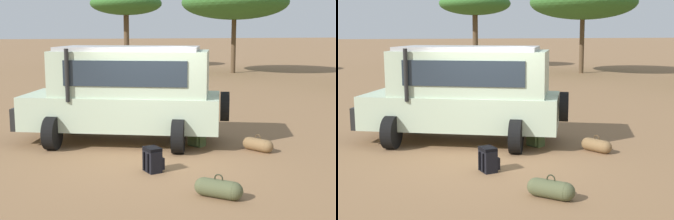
{
  "view_description": "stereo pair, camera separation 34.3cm",
  "coord_description": "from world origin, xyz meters",
  "views": [
    {
      "loc": [
        -2.73,
        -9.84,
        2.82
      ],
      "look_at": [
        0.51,
        0.4,
        1.0
      ],
      "focal_mm": 50.0,
      "sensor_mm": 36.0,
      "label": 1
    },
    {
      "loc": [
        -2.4,
        -9.94,
        2.82
      ],
      "look_at": [
        0.51,
        0.4,
        1.0
      ],
      "focal_mm": 50.0,
      "sensor_mm": 36.0,
      "label": 2
    }
  ],
  "objects": [
    {
      "name": "duffel_bag_low_black_case",
      "position": [
        0.4,
        -2.81,
        0.16
      ],
      "size": [
        0.71,
        0.71,
        0.42
      ],
      "color": "#4C5133",
      "rests_on": "ground_plane"
    },
    {
      "name": "acacia_tree_centre_back",
      "position": [
        11.06,
        19.11,
        4.67
      ],
      "size": [
        6.97,
        7.65,
        5.81
      ],
      "color": "brown",
      "rests_on": "ground_plane"
    },
    {
      "name": "ground_plane",
      "position": [
        0.0,
        0.0,
        0.0
      ],
      "size": [
        320.0,
        320.0,
        0.0
      ],
      "primitive_type": "plane",
      "color": "olive"
    },
    {
      "name": "backpack_beside_front_wheel",
      "position": [
        1.36,
        0.73,
        0.27
      ],
      "size": [
        0.45,
        0.45,
        0.55
      ],
      "color": "#42562D",
      "rests_on": "ground_plane"
    },
    {
      "name": "backpack_cluster_center",
      "position": [
        -0.26,
        -1.02,
        0.25
      ],
      "size": [
        0.42,
        0.43,
        0.51
      ],
      "color": "black",
      "rests_on": "ground_plane"
    },
    {
      "name": "acacia_tree_left_mid",
      "position": [
        5.36,
        26.54,
        4.88
      ],
      "size": [
        5.59,
        5.5,
        5.8
      ],
      "color": "brown",
      "rests_on": "ground_plane"
    },
    {
      "name": "duffel_bag_soft_canvas",
      "position": [
        2.56,
        -0.18,
        0.15
      ],
      "size": [
        0.54,
        0.74,
        0.41
      ],
      "color": "brown",
      "rests_on": "ground_plane"
    },
    {
      "name": "safari_vehicle",
      "position": [
        -0.2,
        1.67,
        1.29
      ],
      "size": [
        5.37,
        3.85,
        2.44
      ],
      "color": "#B2C6A8",
      "rests_on": "ground_plane"
    }
  ]
}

